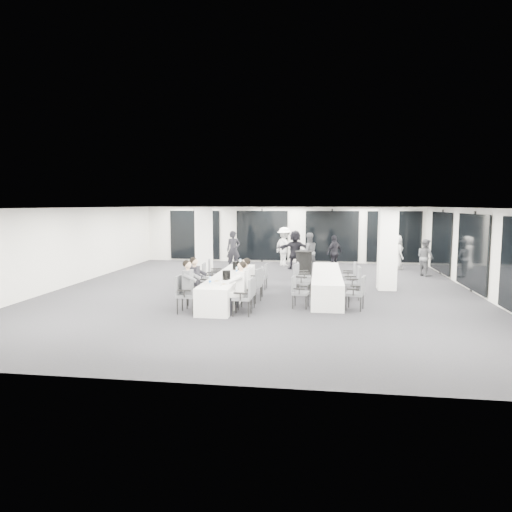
{
  "coord_description": "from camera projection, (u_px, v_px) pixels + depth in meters",
  "views": [
    {
      "loc": [
        1.89,
        -14.95,
        2.91
      ],
      "look_at": [
        -0.17,
        -0.2,
        1.23
      ],
      "focal_mm": 32.0,
      "sensor_mm": 36.0,
      "label": 1
    }
  ],
  "objects": [
    {
      "name": "ice_bucket_near",
      "position": [
        226.0,
        275.0,
        13.17
      ],
      "size": [
        0.23,
        0.23,
        0.27
      ],
      "primitive_type": "cylinder",
      "color": "black",
      "rests_on": "banquet_table_main"
    },
    {
      "name": "seated_guest_b",
      "position": [
        197.0,
        279.0,
        12.86
      ],
      "size": [
        0.5,
        0.38,
        1.44
      ],
      "rotation": [
        0.0,
        0.0,
        -1.57
      ],
      "color": "black",
      "rests_on": "floor"
    },
    {
      "name": "seated_guest_a",
      "position": [
        190.0,
        283.0,
        12.21
      ],
      "size": [
        0.5,
        0.38,
        1.44
      ],
      "rotation": [
        0.0,
        0.0,
        -1.57
      ],
      "color": "#505257",
      "rests_on": "floor"
    },
    {
      "name": "standing_guest_h",
      "position": [
        426.0,
        255.0,
        18.61
      ],
      "size": [
        0.84,
        0.97,
        1.72
      ],
      "primitive_type": "imported",
      "rotation": [
        0.0,
        0.0,
        2.06
      ],
      "color": "#505257",
      "rests_on": "floor"
    },
    {
      "name": "banquet_table_side",
      "position": [
        326.0,
        284.0,
        14.69
      ],
      "size": [
        0.9,
        5.0,
        0.75
      ],
      "primitive_type": "cube",
      "color": "silver",
      "rests_on": "floor"
    },
    {
      "name": "cocktail_table",
      "position": [
        304.0,
        263.0,
        18.6
      ],
      "size": [
        0.73,
        0.73,
        1.02
      ],
      "color": "black",
      "rests_on": "floor"
    },
    {
      "name": "standing_guest_f",
      "position": [
        295.0,
        247.0,
        20.6
      ],
      "size": [
        1.92,
        0.95,
        2.0
      ],
      "primitive_type": "imported",
      "rotation": [
        0.0,
        0.0,
        3.28
      ],
      "color": "black",
      "rests_on": "floor"
    },
    {
      "name": "standing_guest_b",
      "position": [
        309.0,
        249.0,
        20.04
      ],
      "size": [
        1.05,
        0.83,
        1.9
      ],
      "primitive_type": "imported",
      "rotation": [
        0.0,
        0.0,
        3.47
      ],
      "color": "#505257",
      "rests_on": "floor"
    },
    {
      "name": "banquet_table_main",
      "position": [
        229.0,
        287.0,
        14.13
      ],
      "size": [
        0.9,
        5.0,
        0.75
      ],
      "primitive_type": "cube",
      "color": "silver",
      "rests_on": "floor"
    },
    {
      "name": "chair_main_right_fourth",
      "position": [
        258.0,
        279.0,
        14.55
      ],
      "size": [
        0.55,
        0.58,
        0.94
      ],
      "rotation": [
        0.0,
        0.0,
        1.76
      ],
      "color": "#515358",
      "rests_on": "floor"
    },
    {
      "name": "water_bottle_a",
      "position": [
        210.0,
        281.0,
        12.37
      ],
      "size": [
        0.07,
        0.07,
        0.21
      ],
      "primitive_type": "cylinder",
      "color": "silver",
      "rests_on": "banquet_table_main"
    },
    {
      "name": "plate_b",
      "position": [
        224.0,
        284.0,
        12.36
      ],
      "size": [
        0.2,
        0.2,
        0.03
      ],
      "color": "white",
      "rests_on": "banquet_table_main"
    },
    {
      "name": "standing_guest_d",
      "position": [
        334.0,
        251.0,
        20.07
      ],
      "size": [
        1.15,
        1.18,
        1.79
      ],
      "primitive_type": "imported",
      "rotation": [
        0.0,
        0.0,
        3.97
      ],
      "color": "black",
      "rests_on": "floor"
    },
    {
      "name": "wine_glass",
      "position": [
        221.0,
        280.0,
        12.18
      ],
      "size": [
        0.08,
        0.08,
        0.2
      ],
      "color": "silver",
      "rests_on": "banquet_table_main"
    },
    {
      "name": "plate_c",
      "position": [
        225.0,
        276.0,
        13.74
      ],
      "size": [
        0.22,
        0.22,
        0.03
      ],
      "color": "white",
      "rests_on": "banquet_table_main"
    },
    {
      "name": "water_bottle_c",
      "position": [
        240.0,
        262.0,
        16.25
      ],
      "size": [
        0.07,
        0.07,
        0.22
      ],
      "primitive_type": "cylinder",
      "color": "silver",
      "rests_on": "banquet_table_main"
    },
    {
      "name": "chair_side_right_far",
      "position": [
        350.0,
        274.0,
        15.68
      ],
      "size": [
        0.49,
        0.55,
        0.93
      ],
      "rotation": [
        0.0,
        0.0,
        1.53
      ],
      "color": "#515358",
      "rests_on": "floor"
    },
    {
      "name": "water_bottle_b",
      "position": [
        237.0,
        270.0,
        14.32
      ],
      "size": [
        0.07,
        0.07,
        0.21
      ],
      "primitive_type": "cylinder",
      "color": "silver",
      "rests_on": "banquet_table_main"
    },
    {
      "name": "seated_guest_d",
      "position": [
        243.0,
        280.0,
        12.69
      ],
      "size": [
        0.5,
        0.38,
        1.44
      ],
      "rotation": [
        0.0,
        0.0,
        1.57
      ],
      "color": "silver",
      "rests_on": "floor"
    },
    {
      "name": "chair_side_right_mid",
      "position": [
        354.0,
        281.0,
        14.05
      ],
      "size": [
        0.53,
        0.59,
        1.02
      ],
      "rotation": [
        0.0,
        0.0,
        1.6
      ],
      "color": "#515358",
      "rests_on": "floor"
    },
    {
      "name": "seated_guest_c",
      "position": [
        239.0,
        285.0,
        11.98
      ],
      "size": [
        0.5,
        0.38,
        1.44
      ],
      "rotation": [
        0.0,
        0.0,
        1.57
      ],
      "color": "silver",
      "rests_on": "floor"
    },
    {
      "name": "chair_main_right_near",
      "position": [
        245.0,
        294.0,
        11.98
      ],
      "size": [
        0.5,
        0.56,
        0.98
      ],
      "rotation": [
        0.0,
        0.0,
        1.56
      ],
      "color": "#515358",
      "rests_on": "floor"
    },
    {
      "name": "chair_main_left_fourth",
      "position": [
        208.0,
        276.0,
        14.91
      ],
      "size": [
        0.55,
        0.6,
        1.0
      ],
      "rotation": [
        0.0,
        0.0,
        -1.47
      ],
      "color": "#515358",
      "rests_on": "floor"
    },
    {
      "name": "chair_main_left_far",
      "position": [
        214.0,
        272.0,
        15.67
      ],
      "size": [
        0.62,
        0.66,
        1.04
      ],
      "rotation": [
        0.0,
        0.0,
        -1.35
      ],
      "color": "#515358",
      "rests_on": "floor"
    },
    {
      "name": "room",
      "position": [
        291.0,
        248.0,
        16.12
      ],
      "size": [
        14.04,
        16.04,
        2.84
      ],
      "color": "#25252A",
      "rests_on": "ground"
    },
    {
      "name": "chair_main_left_mid",
      "position": [
        200.0,
        283.0,
        13.83
      ],
      "size": [
        0.5,
        0.55,
        0.94
      ],
      "rotation": [
        0.0,
        0.0,
        -1.64
      ],
      "color": "#515358",
      "rests_on": "floor"
    },
    {
      "name": "standing_guest_g",
      "position": [
        203.0,
        250.0,
        19.84
      ],
      "size": [
        0.88,
        0.87,
        1.89
      ],
      "primitive_type": "imported",
      "rotation": [
        0.0,
        0.0,
        -0.73
      ],
      "color": "silver",
      "rests_on": "floor"
    },
    {
      "name": "chair_main_right_second",
      "position": [
        249.0,
        292.0,
        12.7
      ],
      "size": [
        0.47,
        0.51,
        0.86
      ],
      "rotation": [
        0.0,
        0.0,
        1.49
      ],
      "color": "#515358",
      "rests_on": "floor"
    },
    {
      "name": "chair_main_right_far",
      "position": [
        263.0,
        275.0,
        15.7
      ],
      "size": [
        0.47,
        0.52,
        0.89
      ],
      "rotation": [
        0.0,
        0.0,
        1.52
      ],
      "color": "#515358",
      "rests_on": "floor"
    },
    {
      "name": "chair_main_left_second",
      "position": [
        191.0,
        289.0,
        12.9
      ],
      "size": [
        0.54,
        0.57,
        0.91
      ],
      "rotation": [
        0.0,
        0.0,
        -1.36
      ],
      "color": "#515358",
      "rests_on": "floor"
    },
    {
      "name": "chair_side_right_near",
      "position": [
        358.0,
        291.0,
        12.59
      ],
      "size": [
        0.58,
        0.61,
        0.95
      ],
      "rotation": [
        0.0,
        0.0,
        1.32
      ],
      "color": "#515358",
      "rests_on": "floor"
    },
    {
      "name": "plate_a",
      "position": [
        216.0,
        281.0,
        12.85
      ],
      "size": [
        0.21,
        0.21,
        0.03
      ],
      "color": "white",
      "rests_on": "banquet_table_main"
    },
    {
      "name": "standing_guest_a",
      "position": [
        233.0,
        248.0,
        20.59
      ],
      "size": [
        0.87,
        0.78,
        1.96
      ],
      "primitive_type": "imported",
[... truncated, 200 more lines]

